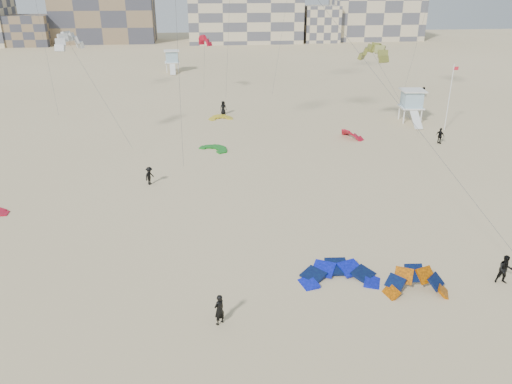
{
  "coord_description": "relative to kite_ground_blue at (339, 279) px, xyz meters",
  "views": [
    {
      "loc": [
        -3.92,
        -21.63,
        17.08
      ],
      "look_at": [
        -0.76,
        6.0,
        5.17
      ],
      "focal_mm": 35.0,
      "sensor_mm": 36.0,
      "label": 1
    }
  ],
  "objects": [
    {
      "name": "kitesurfer_d",
      "position": [
        18.51,
        25.58,
        0.9
      ],
      "size": [
        0.91,
        1.13,
        1.8
      ],
      "primitive_type": "imported",
      "rotation": [
        0.0,
        0.0,
        2.09
      ],
      "color": "black",
      "rests_on": "ground"
    },
    {
      "name": "kitesurfer_b",
      "position": [
        9.8,
        -1.55,
        0.94
      ],
      "size": [
        1.06,
        0.91,
        1.87
      ],
      "primitive_type": "imported",
      "rotation": [
        0.0,
        0.0,
        -0.24
      ],
      "color": "black",
      "rests_on": "ground"
    },
    {
      "name": "condo_fill_right",
      "position": [
        27.85,
        124.18,
        5.0
      ],
      "size": [
        10.0,
        10.0,
        10.0
      ],
      "primitive_type": "cube",
      "color": "beige",
      "rests_on": "ground"
    },
    {
      "name": "condo_west_b",
      "position": [
        -34.15,
        130.18,
        9.0
      ],
      "size": [
        28.0,
        14.0,
        18.0
      ],
      "primitive_type": "cube",
      "color": "#80694D",
      "rests_on": "ground"
    },
    {
      "name": "kitesurfer_main",
      "position": [
        -7.53,
        -3.49,
        0.91
      ],
      "size": [
        0.79,
        0.75,
        1.81
      ],
      "primitive_type": "imported",
      "rotation": [
        0.0,
        0.0,
        3.83
      ],
      "color": "black",
      "rests_on": "ground"
    },
    {
      "name": "kite_fly_red",
      "position": [
        -6.88,
        54.47,
        8.22
      ],
      "size": [
        3.94,
        3.91,
        8.34
      ],
      "rotation": [
        0.0,
        0.0,
        2.05
      ],
      "color": "red",
      "rests_on": "ground"
    },
    {
      "name": "kite_ground_yellow",
      "position": [
        -5.4,
        39.14,
        0.0
      ],
      "size": [
        3.24,
        3.39,
        1.2
      ],
      "primitive_type": null,
      "rotation": [
        0.19,
        0.0,
        0.13
      ],
      "color": "gold",
      "rests_on": "ground"
    },
    {
      "name": "kite_ground_red_far",
      "position": [
        9.32,
        28.85,
        0.0
      ],
      "size": [
        3.98,
        3.9,
        2.92
      ],
      "primitive_type": null,
      "rotation": [
        0.67,
        0.0,
        1.97
      ],
      "color": "red",
      "rests_on": "ground"
    },
    {
      "name": "flagpole",
      "position": [
        21.72,
        30.9,
        4.15
      ],
      "size": [
        0.64,
        0.1,
        7.91
      ],
      "color": "white",
      "rests_on": "ground"
    },
    {
      "name": "kitesurfer_e",
      "position": [
        -4.91,
        41.54,
        0.92
      ],
      "size": [
        1.03,
        0.82,
        1.83
      ],
      "primitive_type": "imported",
      "rotation": [
        0.0,
        0.0,
        0.3
      ],
      "color": "black",
      "rests_on": "ground"
    },
    {
      "name": "lifeguard_tower_far",
      "position": [
        -13.15,
        76.5,
        2.07
      ],
      "size": [
        3.11,
        5.77,
        4.17
      ],
      "rotation": [
        0.0,
        0.0,
        0.06
      ],
      "color": "white",
      "rests_on": "ground"
    },
    {
      "name": "kitesurfer_c",
      "position": [
        -12.84,
        16.98,
        0.83
      ],
      "size": [
        1.1,
        1.24,
        1.67
      ],
      "primitive_type": "imported",
      "rotation": [
        0.0,
        0.0,
        1.0
      ],
      "color": "black",
      "rests_on": "ground"
    },
    {
      "name": "lifeguard_tower_near",
      "position": [
        18.94,
        35.09,
        2.04
      ],
      "size": [
        3.2,
        5.78,
        4.12
      ],
      "rotation": [
        0.0,
        0.0,
        -0.1
      ],
      "color": "white",
      "rests_on": "ground"
    },
    {
      "name": "kite_ground_green",
      "position": [
        -6.72,
        26.3,
        0.0
      ],
      "size": [
        4.38,
        4.39,
        0.58
      ],
      "primitive_type": null,
      "rotation": [
        0.05,
        0.0,
        -0.75
      ],
      "color": "#12801D",
      "rests_on": "ground"
    },
    {
      "name": "kitesurfer_f",
      "position": [
        26.83,
        48.96,
        0.78
      ],
      "size": [
        0.72,
        1.51,
        1.56
      ],
      "primitive_type": "imported",
      "rotation": [
        0.0,
        0.0,
        -1.39
      ],
      "color": "black",
      "rests_on": "ground"
    },
    {
      "name": "kite_fly_olive",
      "position": [
        11.8,
        30.82,
        9.19
      ],
      "size": [
        7.23,
        6.88,
        9.71
      ],
      "rotation": [
        0.0,
        0.0,
        -1.03
      ],
      "color": "olive",
      "rests_on": "ground"
    },
    {
      "name": "condo_east",
      "position": [
        45.85,
        128.18,
        8.0
      ],
      "size": [
        26.0,
        14.0,
        16.0
      ],
      "primitive_type": "cube",
      "color": "beige",
      "rests_on": "ground"
    },
    {
      "name": "condo_mid",
      "position": [
        5.85,
        126.18,
        6.0
      ],
      "size": [
        32.0,
        16.0,
        12.0
      ],
      "primitive_type": "cube",
      "color": "beige",
      "rests_on": "ground"
    },
    {
      "name": "ground",
      "position": [
        -4.15,
        -3.82,
        0.0
      ],
      "size": [
        320.0,
        320.0,
        0.0
      ],
      "primitive_type": "plane",
      "color": "beige",
      "rests_on": "ground"
    },
    {
      "name": "condo_fill_left",
      "position": [
        -54.15,
        124.18,
        4.0
      ],
      "size": [
        12.0,
        10.0,
        8.0
      ],
      "primitive_type": "cube",
      "color": "#80694D",
      "rests_on": "ground"
    },
    {
      "name": "kite_ground_orange",
      "position": [
        4.14,
        -1.85,
        0.0
      ],
      "size": [
        3.85,
        3.89,
        3.61
      ],
      "primitive_type": null,
      "rotation": [
        0.76,
        0.0,
        -0.07
      ],
      "color": "#FA7000",
      "rests_on": "ground"
    },
    {
      "name": "kite_fly_grey",
      "position": [
        -20.81,
        28.05,
        11.18
      ],
      "size": [
        7.88,
        5.56,
        11.42
      ],
      "rotation": [
        0.0,
        0.0,
        1.04
      ],
      "color": "white",
      "rests_on": "ground"
    },
    {
      "name": "kite_ground_blue",
      "position": [
        0.0,
        0.0,
        0.0
      ],
      "size": [
        4.95,
        5.18,
        2.15
      ],
      "primitive_type": null,
      "rotation": [
        0.23,
        0.0,
        -0.07
      ],
      "color": "#111BE2",
      "rests_on": "ground"
    }
  ]
}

